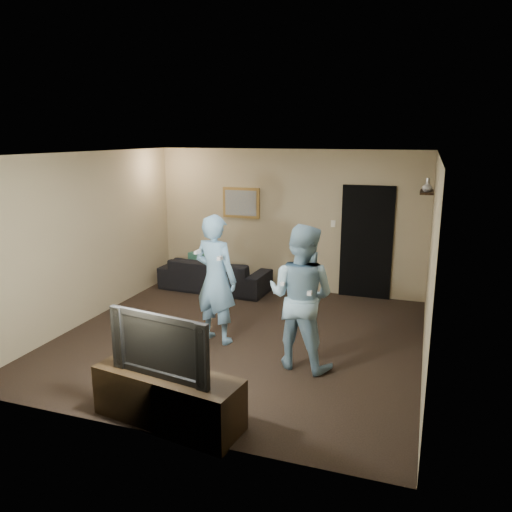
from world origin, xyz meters
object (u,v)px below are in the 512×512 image
at_px(television, 166,342).
at_px(wii_player_right, 301,297).
at_px(wii_player_left, 216,279).
at_px(tv_console, 168,398).
at_px(sofa, 215,274).

distance_m(television, wii_player_right, 1.92).
bearing_deg(wii_player_left, tv_console, -80.19).
relative_size(tv_console, television, 1.37).
bearing_deg(television, sofa, 116.30).
relative_size(sofa, wii_player_right, 1.13).
bearing_deg(wii_player_right, wii_player_left, 163.83).
xyz_separation_m(sofa, television, (1.34, -4.24, 0.56)).
height_order(television, wii_player_right, wii_player_right).
height_order(sofa, television, television).
relative_size(wii_player_left, wii_player_right, 1.00).
distance_m(tv_console, television, 0.61).
xyz_separation_m(sofa, wii_player_left, (0.98, -2.19, 0.61)).
xyz_separation_m(sofa, wii_player_right, (2.28, -2.57, 0.61)).
height_order(tv_console, wii_player_left, wii_player_left).
distance_m(television, wii_player_left, 2.08).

